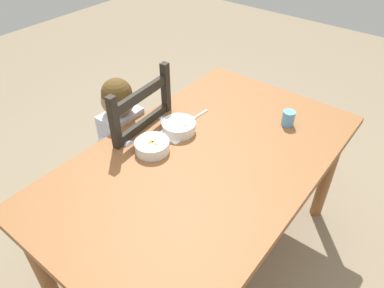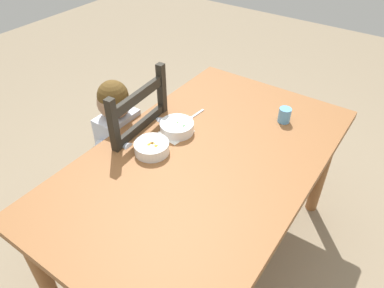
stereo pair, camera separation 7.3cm
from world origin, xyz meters
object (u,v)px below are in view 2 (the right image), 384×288
dining_table (204,172)px  drinking_cup (285,115)px  dining_chair (127,160)px  bowl_of_peas (177,127)px  bowl_of_carrots (152,147)px  child_figure (123,137)px  spoon (192,117)px

dining_table → drinking_cup: bearing=-20.9°
dining_chair → bowl_of_peas: size_ratio=6.04×
dining_table → bowl_of_peas: size_ratio=9.28×
dining_table → drinking_cup: (0.47, -0.18, 0.13)m
dining_table → bowl_of_carrots: (-0.11, 0.22, 0.12)m
dining_chair → bowl_of_peas: bearing=-72.7°
child_figure → bowl_of_peas: 0.34m
dining_chair → spoon: (0.24, -0.29, 0.27)m
child_figure → bowl_of_carrots: child_figure is taller
bowl_of_carrots → drinking_cup: (0.58, -0.40, 0.01)m
dining_chair → bowl_of_peas: (0.09, -0.30, 0.29)m
dining_chair → bowl_of_carrots: bearing=-108.8°
bowl_of_peas → bowl_of_carrots: bearing=180.0°
dining_table → bowl_of_peas: (0.08, 0.22, 0.12)m
dining_table → spoon: 0.34m
child_figure → drinking_cup: 0.85m
child_figure → drinking_cup: size_ratio=12.40×
dining_table → bowl_of_peas: bowl_of_peas is taller
bowl_of_carrots → dining_table: bearing=-63.7°
dining_table → child_figure: 0.51m
dining_chair → spoon: bearing=-50.5°
bowl_of_peas → spoon: bearing=3.4°
dining_table → dining_chair: (-0.01, 0.51, -0.18)m
child_figure → spoon: (0.24, -0.28, 0.11)m
child_figure → drinking_cup: (0.48, -0.69, 0.14)m
bowl_of_peas → dining_chair: bearing=107.3°
bowl_of_carrots → drinking_cup: bearing=-34.6°
child_figure → spoon: size_ratio=6.95×
drinking_cup → spoon: bearing=120.7°
child_figure → dining_chair: bearing=35.6°
dining_table → spoon: (0.23, 0.23, 0.09)m
dining_table → drinking_cup: drinking_cup is taller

